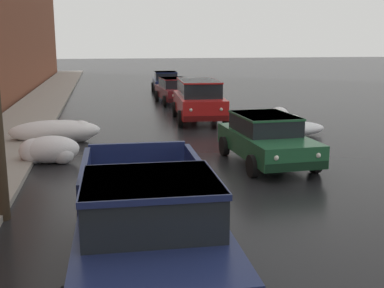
# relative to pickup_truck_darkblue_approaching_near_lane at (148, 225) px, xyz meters

# --- Properties ---
(left_sidewalk_slab) EXTENTS (2.68, 80.00, 0.13)m
(left_sidewalk_slab) POSITION_rel_pickup_truck_darkblue_approaching_near_lane_xyz_m (-3.95, 10.47, -0.81)
(left_sidewalk_slab) COLOR gray
(left_sidewalk_slab) RESTS_ON ground
(snow_bank_near_corner_left) EXTENTS (3.15, 1.11, 0.79)m
(snow_bank_near_corner_left) POSITION_rel_pickup_truck_darkblue_approaching_near_lane_xyz_m (-2.12, 10.55, -0.49)
(snow_bank_near_corner_left) COLOR white
(snow_bank_near_corner_left) RESTS_ON ground
(snow_bank_along_left_kerb) EXTENTS (2.62, 1.16, 0.60)m
(snow_bank_along_left_kerb) POSITION_rel_pickup_truck_darkblue_approaching_near_lane_xyz_m (6.24, 10.11, -0.60)
(snow_bank_along_left_kerb) COLOR white
(snow_bank_along_left_kerb) RESTS_ON ground
(snow_bank_mid_block_left) EXTENTS (1.73, 0.99, 0.80)m
(snow_bank_mid_block_left) POSITION_rel_pickup_truck_darkblue_approaching_near_lane_xyz_m (-2.19, 7.57, -0.50)
(snow_bank_mid_block_left) COLOR white
(snow_bank_mid_block_left) RESTS_ON ground
(snow_bank_near_corner_right) EXTENTS (2.99, 1.38, 0.74)m
(snow_bank_near_corner_right) POSITION_rel_pickup_truck_darkblue_approaching_near_lane_xyz_m (6.45, 12.86, -0.63)
(snow_bank_near_corner_right) COLOR white
(snow_bank_near_corner_right) RESTS_ON ground
(pickup_truck_darkblue_approaching_near_lane) EXTENTS (2.32, 5.15, 1.76)m
(pickup_truck_darkblue_approaching_near_lane) POSITION_rel_pickup_truck_darkblue_approaching_near_lane_xyz_m (0.00, 0.00, 0.00)
(pickup_truck_darkblue_approaching_near_lane) COLOR navy
(pickup_truck_darkblue_approaching_near_lane) RESTS_ON ground
(sedan_green_parked_kerbside_close) EXTENTS (2.12, 4.14, 1.42)m
(sedan_green_parked_kerbside_close) POSITION_rel_pickup_truck_darkblue_approaching_near_lane_xyz_m (4.05, 6.39, -0.13)
(sedan_green_parked_kerbside_close) COLOR #1E5633
(sedan_green_parked_kerbside_close) RESTS_ON ground
(suv_red_parked_kerbside_mid) EXTENTS (2.34, 4.75, 1.82)m
(suv_red_parked_kerbside_mid) POSITION_rel_pickup_truck_darkblue_approaching_near_lane_xyz_m (3.64, 14.22, 0.11)
(suv_red_parked_kerbside_mid) COLOR red
(suv_red_parked_kerbside_mid) RESTS_ON ground
(sedan_maroon_parked_far_down_block) EXTENTS (2.00, 4.49, 1.42)m
(sedan_maroon_parked_far_down_block) POSITION_rel_pickup_truck_darkblue_approaching_near_lane_xyz_m (3.53, 20.63, -0.13)
(sedan_maroon_parked_far_down_block) COLOR maroon
(sedan_maroon_parked_far_down_block) RESTS_ON ground
(sedan_darkblue_queued_behind_truck) EXTENTS (2.07, 3.98, 1.42)m
(sedan_darkblue_queued_behind_truck) POSITION_rel_pickup_truck_darkblue_approaching_near_lane_xyz_m (3.82, 26.46, -0.13)
(sedan_darkblue_queued_behind_truck) COLOR navy
(sedan_darkblue_queued_behind_truck) RESTS_ON ground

